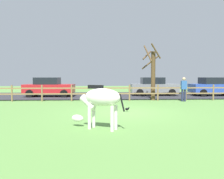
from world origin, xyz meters
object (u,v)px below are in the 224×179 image
object	(u,v)px
parked_car_red	(49,87)
crow_on_grass	(127,109)
parked_car_grey	(154,86)
visitor_near_fence	(184,88)
parked_car_blue	(214,86)
bare_tree	(153,73)
zebra	(100,100)

from	to	relation	value
parked_car_red	crow_on_grass	bearing A→B (deg)	-55.80
parked_car_grey	visitor_near_fence	xyz separation A→B (m)	(0.96, -4.49, 0.06)
crow_on_grass	parked_car_blue	size ratio (longest dim) A/B	0.05
parked_car_red	visitor_near_fence	world-z (taller)	visitor_near_fence
crow_on_grass	parked_car_blue	distance (m)	11.78
bare_tree	parked_car_red	size ratio (longest dim) A/B	0.98
bare_tree	parked_car_blue	world-z (taller)	bare_tree
parked_car_red	parked_car_grey	world-z (taller)	same
visitor_near_fence	parked_car_grey	bearing A→B (deg)	102.11
visitor_near_fence	parked_car_blue	bearing A→B (deg)	43.58
crow_on_grass	bare_tree	bearing A→B (deg)	64.44
parked_car_red	visitor_near_fence	xyz separation A→B (m)	(9.84, -3.86, 0.06)
visitor_near_fence	zebra	bearing A→B (deg)	-126.22
parked_car_red	parked_car_blue	xyz separation A→B (m)	(13.97, 0.07, 0.00)
bare_tree	visitor_near_fence	xyz separation A→B (m)	(1.92, -0.94, -1.05)
parked_car_grey	visitor_near_fence	distance (m)	4.60
visitor_near_fence	parked_car_red	bearing A→B (deg)	158.56
bare_tree	parked_car_blue	distance (m)	6.84
bare_tree	crow_on_grass	world-z (taller)	bare_tree
crow_on_grass	parked_car_red	size ratio (longest dim) A/B	0.05
zebra	parked_car_red	size ratio (longest dim) A/B	0.43
crow_on_grass	parked_car_grey	size ratio (longest dim) A/B	0.05
bare_tree	zebra	world-z (taller)	bare_tree
bare_tree	parked_car_grey	size ratio (longest dim) A/B	0.98
zebra	crow_on_grass	xyz separation A→B (m)	(1.32, 3.59, -0.80)
parked_car_red	visitor_near_fence	bearing A→B (deg)	-21.44
parked_car_grey	parked_car_blue	distance (m)	5.13
visitor_near_fence	crow_on_grass	bearing A→B (deg)	-136.24
parked_car_red	zebra	bearing A→B (deg)	-70.37
zebra	parked_car_grey	world-z (taller)	parked_car_grey
zebra	parked_car_grey	xyz separation A→B (m)	(4.73, 12.27, -0.08)
bare_tree	parked_car_blue	bearing A→B (deg)	26.28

